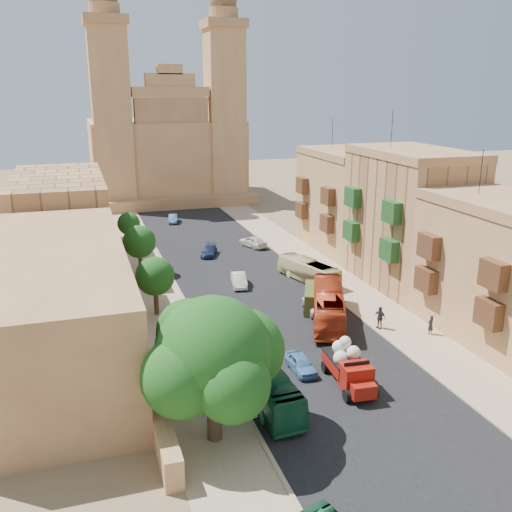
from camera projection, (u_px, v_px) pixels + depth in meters
ground at (395, 448)px, 32.23m from camera, size 260.00×260.00×0.00m
road_surface at (244, 282)px, 59.64m from camera, size 14.00×140.00×0.01m
sidewalk_east at (327, 274)px, 62.40m from camera, size 5.00×140.00×0.01m
sidewalk_west at (153, 292)px, 56.89m from camera, size 5.00×140.00×0.01m
kerb_east at (306, 275)px, 61.66m from camera, size 0.25×140.00×0.12m
kerb_west at (178, 289)px, 57.60m from camera, size 0.25×140.00×0.12m
townhouse_b at (504, 270)px, 45.31m from camera, size 9.00×14.00×14.90m
townhouse_c at (409, 218)px, 57.75m from camera, size 9.00×14.00×17.40m
townhouse_d at (347, 200)px, 70.75m from camera, size 9.00×14.00×15.90m
west_wall at (133, 325)px, 46.62m from camera, size 1.00×40.00×1.80m
west_building_low at (58, 303)px, 42.26m from camera, size 10.00×28.00×8.40m
west_building_mid at (61, 219)px, 65.79m from camera, size 10.00×22.00×10.00m
church at (167, 146)px, 101.37m from camera, size 28.00×22.50×36.30m
ficus_tree at (214, 358)px, 31.70m from camera, size 8.69×7.99×8.69m
street_tree_a at (179, 332)px, 39.35m from camera, size 3.25×3.25×4.99m
street_tree_b at (155, 276)px, 50.24m from camera, size 3.48×3.48×5.35m
street_tree_c at (139, 242)px, 61.19m from camera, size 3.55×3.55×5.46m
street_tree_d at (129, 224)px, 72.35m from camera, size 2.88×2.88×4.43m
red_truck at (349, 366)px, 38.68m from camera, size 2.56×5.67×3.23m
olive_pickup at (316, 299)px, 52.33m from camera, size 3.83×5.22×1.98m
bus_green_north at (263, 383)px, 36.69m from camera, size 2.70×9.43×2.60m
bus_red_east at (328, 305)px, 49.29m from camera, size 6.53×10.82×2.98m
bus_cream_east at (309, 271)px, 59.61m from camera, size 4.31×8.56×2.33m
car_blue_a at (301, 364)px, 40.79m from camera, size 1.46×3.53×1.20m
car_white_a at (239, 280)px, 58.37m from camera, size 2.05×4.14×1.30m
car_cream at (317, 304)px, 51.76m from camera, size 2.80×4.92×1.29m
car_dkblue at (209, 251)px, 68.93m from camera, size 2.99×4.29×1.15m
car_white_b at (253, 242)px, 72.64m from camera, size 3.13×4.54×1.44m
car_blue_b at (173, 219)px, 85.87m from camera, size 1.95×3.84×1.21m
pedestrian_a at (431, 325)px, 46.87m from camera, size 0.69×0.55×1.67m
pedestrian_c at (380, 317)px, 47.99m from camera, size 0.91×1.24×1.96m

